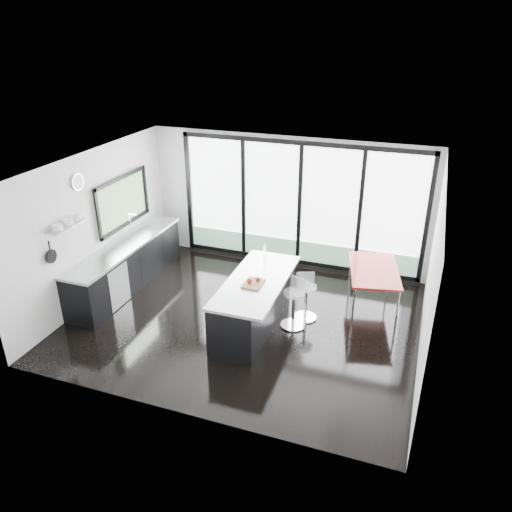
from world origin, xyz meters
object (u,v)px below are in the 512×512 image
at_px(bar_stool_near, 293,309).
at_px(bar_stool_far, 306,302).
at_px(island, 252,303).
at_px(red_table, 372,288).

relative_size(bar_stool_near, bar_stool_far, 1.04).
xyz_separation_m(island, bar_stool_near, (0.67, 0.24, -0.13)).
xyz_separation_m(bar_stool_near, red_table, (1.20, 1.11, 0.05)).
distance_m(bar_stool_near, red_table, 1.63).
bearing_deg(island, bar_stool_far, 34.73).
distance_m(island, bar_stool_far, 1.00).
bearing_deg(bar_stool_far, island, -169.33).
xyz_separation_m(island, bar_stool_far, (0.81, 0.56, -0.14)).
height_order(bar_stool_far, red_table, red_table).
bearing_deg(island, bar_stool_near, 19.51).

